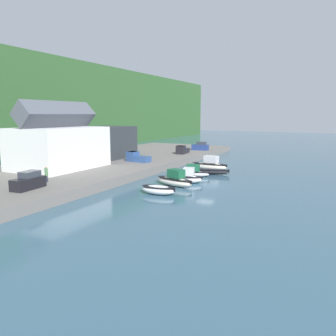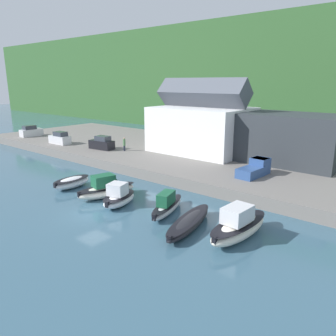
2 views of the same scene
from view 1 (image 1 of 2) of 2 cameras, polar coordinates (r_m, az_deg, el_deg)
ground_plane at (r=48.59m, az=6.52°, el=-3.01°), size 320.00×320.00×0.00m
quay_promenade at (r=61.07m, az=-14.69°, el=-0.08°), size 93.94×25.72×1.35m
harbor_clubhouse at (r=58.09m, az=-18.52°, el=4.00°), size 14.48×10.60×11.20m
yacht_club_building at (r=67.95m, az=-12.07°, el=4.28°), size 15.45×8.91×6.50m
moored_boat_0 at (r=42.73m, az=-1.69°, el=-3.77°), size 2.44×4.86×1.20m
moored_boat_1 at (r=47.70m, az=1.19°, el=-2.08°), size 3.74×6.85×2.48m
moored_boat_2 at (r=49.89m, az=3.44°, el=-1.65°), size 3.41×5.02×2.35m
moored_boat_3 at (r=54.98m, az=4.15°, el=-0.75°), size 3.24×6.43×2.09m
moored_boat_4 at (r=57.74m, az=6.90°, el=-0.52°), size 3.38×8.04×0.97m
moored_boat_5 at (r=61.74m, az=7.27°, el=0.55°), size 2.75×7.28×2.71m
parked_car_2 at (r=83.88m, az=5.68°, el=3.75°), size 2.30×4.39×2.16m
parked_car_3 at (r=43.23m, az=-23.13°, el=-2.17°), size 4.37×2.24×2.16m
pickup_truck_0 at (r=76.04m, az=2.48°, el=3.15°), size 4.94×2.56×1.90m
pickup_truck_1 at (r=63.32m, az=-5.48°, el=1.87°), size 2.36×4.88×1.90m
person_on_quay at (r=46.62m, az=-20.43°, el=-0.99°), size 0.40×0.40×2.14m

